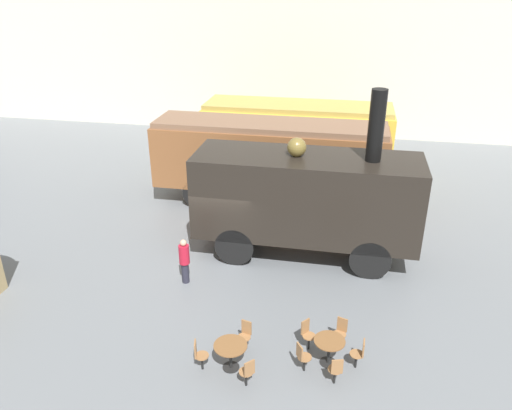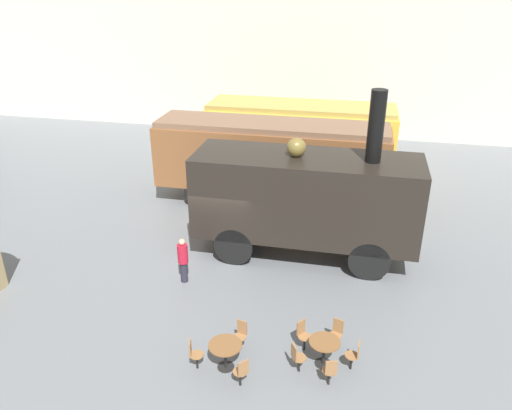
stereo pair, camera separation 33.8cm
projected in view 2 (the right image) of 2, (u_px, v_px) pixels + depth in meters
ground_plane at (220, 253)px, 18.09m from camera, size 80.00×80.00×0.00m
backdrop_wall at (288, 60)px, 29.82m from camera, size 44.00×0.15×9.00m
passenger_coach_vintage at (300, 134)px, 24.22m from camera, size 9.01×2.72×3.59m
passenger_coach_wooden at (271, 155)px, 21.23m from camera, size 9.83×2.43×3.63m
steam_locomotive at (306, 196)px, 17.07m from camera, size 7.64×2.49×6.04m
cafe_table_near at (225, 350)px, 12.64m from camera, size 0.86×0.86×0.73m
cafe_table_mid at (324, 347)px, 12.75m from camera, size 0.81×0.81×0.74m
cafe_chair_0 at (194, 353)px, 12.64m from camera, size 0.38×0.36×0.87m
cafe_chair_1 at (242, 371)px, 12.06m from camera, size 0.40×0.40×0.87m
cafe_chair_2 at (241, 333)px, 13.32m from camera, size 0.36×0.39×0.87m
cafe_chair_3 at (355, 354)px, 12.61m from camera, size 0.36×0.36×0.87m
cafe_chair_4 at (337, 332)px, 13.38m from camera, size 0.37×0.39×0.87m
cafe_chair_5 at (303, 333)px, 13.32m from camera, size 0.41×0.40×0.87m
cafe_chair_6 at (297, 356)px, 12.52m from camera, size 0.40×0.40×0.87m
cafe_chair_7 at (330, 370)px, 12.08m from camera, size 0.37×0.39×0.87m
visitor_person at (183, 259)px, 16.12m from camera, size 0.34×0.34×1.58m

